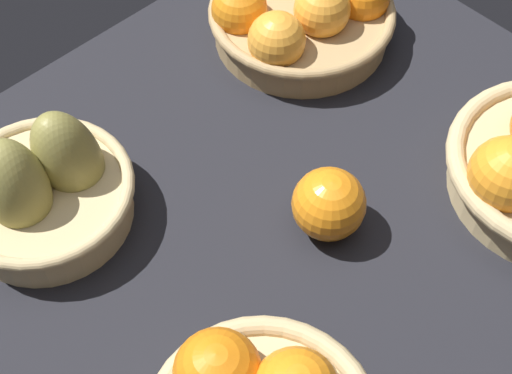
# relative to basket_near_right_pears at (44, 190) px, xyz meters

# --- Properties ---
(market_tray) EXTENTS (0.84, 0.72, 0.03)m
(market_tray) POSITION_rel_basket_near_right_pears_xyz_m (-0.20, 0.16, -0.06)
(market_tray) COLOR black
(market_tray) RESTS_ON ground
(basket_near_right_pears) EXTENTS (0.20, 0.20, 0.14)m
(basket_near_right_pears) POSITION_rel_basket_near_right_pears_xyz_m (0.00, 0.00, 0.00)
(basket_near_right_pears) COLOR tan
(basket_near_right_pears) RESTS_ON market_tray
(basket_near_left) EXTENTS (0.24, 0.24, 0.10)m
(basket_near_left) POSITION_rel_basket_near_right_pears_xyz_m (-0.40, -0.01, -0.00)
(basket_near_left) COLOR tan
(basket_near_left) RESTS_ON market_tray
(loose_orange_front_gap) EXTENTS (0.08, 0.08, 0.08)m
(loose_orange_front_gap) POSITION_rel_basket_near_right_pears_xyz_m (-0.21, 0.22, -0.00)
(loose_orange_front_gap) COLOR orange
(loose_orange_front_gap) RESTS_ON market_tray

